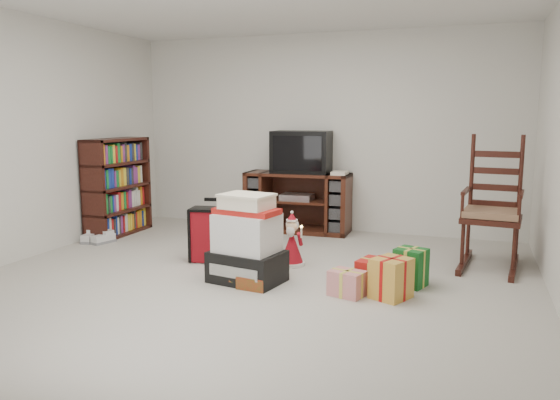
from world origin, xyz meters
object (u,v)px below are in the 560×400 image
object	(u,v)px
rocking_chair	(491,220)
bookshelf	(118,188)
mrs_claus_figurine	(269,234)
teddy_bear	(268,258)
crt_television	(302,152)
tv_stand	(298,202)
sneaker_pair	(97,238)
santa_figurine	(292,245)
gift_pile	(247,244)
red_suitcase	(213,235)
gift_cluster	(385,279)

from	to	relation	value
rocking_chair	bookshelf	bearing A→B (deg)	-174.16
bookshelf	mrs_claus_figurine	xyz separation A→B (m)	(2.15, -0.37, -0.35)
teddy_bear	crt_television	distance (m)	2.16
teddy_bear	crt_television	bearing A→B (deg)	98.29
tv_stand	sneaker_pair	size ratio (longest dim) A/B	3.71
tv_stand	santa_figurine	xyz separation A→B (m)	(0.44, -1.55, -0.17)
gift_pile	red_suitcase	size ratio (longest dim) A/B	1.20
rocking_chair	mrs_claus_figurine	xyz separation A→B (m)	(-2.19, -0.35, -0.23)
gift_pile	gift_cluster	world-z (taller)	gift_pile
bookshelf	sneaker_pair	world-z (taller)	bookshelf
tv_stand	rocking_chair	xyz separation A→B (m)	(2.28, -0.92, 0.08)
bookshelf	rocking_chair	xyz separation A→B (m)	(4.34, -0.02, -0.12)
rocking_chair	gift_cluster	xyz separation A→B (m)	(-0.84, -1.19, -0.33)
tv_stand	santa_figurine	size ratio (longest dim) A/B	2.49
red_suitcase	teddy_bear	xyz separation A→B (m)	(0.69, -0.25, -0.12)
teddy_bear	crt_television	world-z (taller)	crt_television
sneaker_pair	gift_cluster	xyz separation A→B (m)	(3.47, -0.73, 0.08)
mrs_claus_figurine	red_suitcase	bearing A→B (deg)	-137.77
mrs_claus_figurine	gift_cluster	world-z (taller)	mrs_claus_figurine
sneaker_pair	gift_cluster	world-z (taller)	gift_cluster
gift_cluster	gift_pile	bearing A→B (deg)	-176.64
teddy_bear	santa_figurine	xyz separation A→B (m)	(0.11, 0.39, 0.05)
mrs_claus_figurine	bookshelf	bearing A→B (deg)	170.21
bookshelf	crt_television	bearing A→B (deg)	23.83
rocking_chair	sneaker_pair	xyz separation A→B (m)	(-4.30, -0.46, -0.41)
teddy_bear	sneaker_pair	xyz separation A→B (m)	(-2.35, 0.54, -0.11)
tv_stand	gift_pile	distance (m)	2.20
santa_figurine	sneaker_pair	size ratio (longest dim) A/B	1.49
mrs_claus_figurine	gift_cluster	xyz separation A→B (m)	(1.35, -0.85, -0.10)
gift_pile	red_suitcase	world-z (taller)	gift_pile
rocking_chair	santa_figurine	size ratio (longest dim) A/B	2.51
bookshelf	red_suitcase	world-z (taller)	bookshelf
crt_television	mrs_claus_figurine	bearing A→B (deg)	-91.67
bookshelf	rocking_chair	world-z (taller)	rocking_chair
tv_stand	mrs_claus_figurine	size ratio (longest dim) A/B	2.23
bookshelf	sneaker_pair	xyz separation A→B (m)	(0.04, -0.49, -0.53)
rocking_chair	gift_cluster	size ratio (longest dim) A/B	1.58
tv_stand	rocking_chair	size ratio (longest dim) A/B	0.99
gift_pile	crt_television	size ratio (longest dim) A/B	1.04
rocking_chair	gift_cluster	world-z (taller)	rocking_chair
santa_figurine	mrs_claus_figurine	distance (m)	0.44
red_suitcase	crt_television	size ratio (longest dim) A/B	0.87
rocking_chair	gift_pile	xyz separation A→B (m)	(-2.05, -1.27, -0.12)
crt_television	bookshelf	bearing A→B (deg)	-160.02
mrs_claus_figurine	gift_cluster	distance (m)	1.60
tv_stand	crt_television	xyz separation A→B (m)	(0.04, 0.03, 0.64)
red_suitcase	mrs_claus_figurine	bearing A→B (deg)	32.25
santa_figurine	gift_cluster	size ratio (longest dim) A/B	0.63
santa_figurine	mrs_claus_figurine	bearing A→B (deg)	141.14
rocking_chair	sneaker_pair	size ratio (longest dim) A/B	3.74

